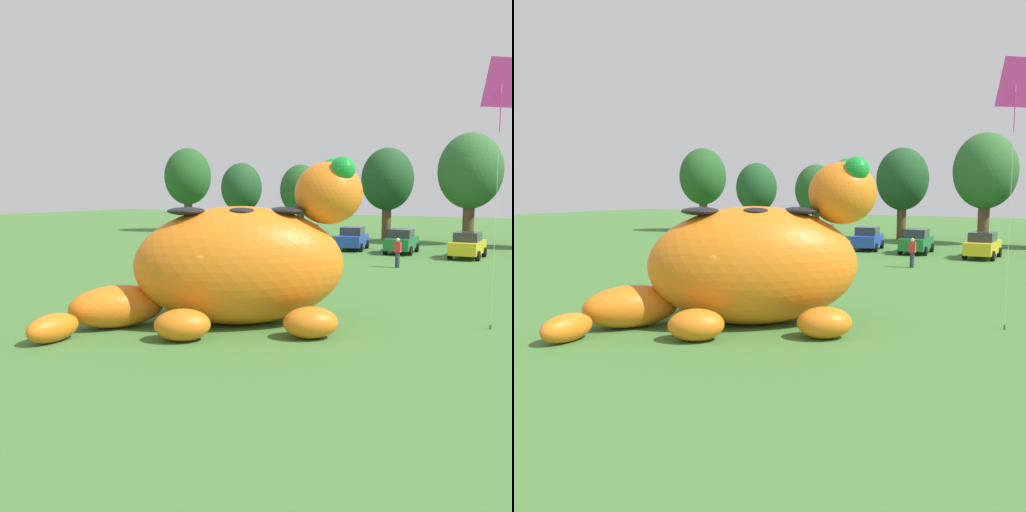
# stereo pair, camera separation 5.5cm
# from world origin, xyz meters

# --- Properties ---
(ground_plane) EXTENTS (160.00, 160.00, 0.00)m
(ground_plane) POSITION_xyz_m (0.00, 0.00, 0.00)
(ground_plane) COLOR #427533
(giant_inflatable_creature) EXTENTS (8.56, 9.76, 5.58)m
(giant_inflatable_creature) POSITION_xyz_m (1.25, 0.86, 2.04)
(giant_inflatable_creature) COLOR orange
(giant_inflatable_creature) RESTS_ON ground
(car_silver) EXTENTS (2.31, 4.28, 1.72)m
(car_silver) POSITION_xyz_m (-13.37, 24.54, 0.86)
(car_silver) COLOR #B7BABF
(car_silver) RESTS_ON ground
(car_black) EXTENTS (2.47, 4.34, 1.72)m
(car_black) POSITION_xyz_m (-8.90, 25.65, 0.86)
(car_black) COLOR black
(car_black) RESTS_ON ground
(car_blue) EXTENTS (2.55, 4.36, 1.72)m
(car_blue) POSITION_xyz_m (-4.83, 25.19, 0.86)
(car_blue) COLOR #2347B7
(car_blue) RESTS_ON ground
(car_green) EXTENTS (2.31, 4.27, 1.72)m
(car_green) POSITION_xyz_m (-1.02, 24.83, 0.86)
(car_green) COLOR #1E7238
(car_green) RESTS_ON ground
(car_yellow) EXTENTS (2.05, 4.16, 1.72)m
(car_yellow) POSITION_xyz_m (3.58, 24.24, 0.86)
(car_yellow) COLOR yellow
(car_yellow) RESTS_ON ground
(tree_far_left) EXTENTS (4.92, 4.92, 8.74)m
(tree_far_left) POSITION_xyz_m (-27.11, 33.76, 5.72)
(tree_far_left) COLOR brown
(tree_far_left) RESTS_ON ground
(tree_left) EXTENTS (3.91, 3.91, 6.95)m
(tree_left) POSITION_xyz_m (-19.02, 31.77, 4.54)
(tree_left) COLOR brown
(tree_left) RESTS_ON ground
(tree_mid_left) EXTENTS (3.76, 3.76, 6.68)m
(tree_mid_left) POSITION_xyz_m (-12.84, 32.16, 4.37)
(tree_mid_left) COLOR brown
(tree_mid_left) RESTS_ON ground
(tree_centre_left) EXTENTS (4.56, 4.56, 8.09)m
(tree_centre_left) POSITION_xyz_m (-5.67, 34.83, 5.29)
(tree_centre_left) COLOR brown
(tree_centre_left) RESTS_ON ground
(tree_centre) EXTENTS (5.05, 5.05, 8.97)m
(tree_centre) POSITION_xyz_m (1.51, 33.93, 5.86)
(tree_centre) COLOR brown
(tree_centre) RESTS_ON ground
(spectator_near_inflatable) EXTENTS (0.38, 0.26, 1.71)m
(spectator_near_inflatable) POSITION_xyz_m (1.18, 17.37, 0.85)
(spectator_near_inflatable) COLOR #2D334C
(spectator_near_inflatable) RESTS_ON ground
(tethered_flying_kite) EXTENTS (1.13, 1.13, 8.51)m
(tethered_flying_kite) POSITION_xyz_m (8.57, 4.48, 7.65)
(tethered_flying_kite) COLOR brown
(tethered_flying_kite) RESTS_ON ground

